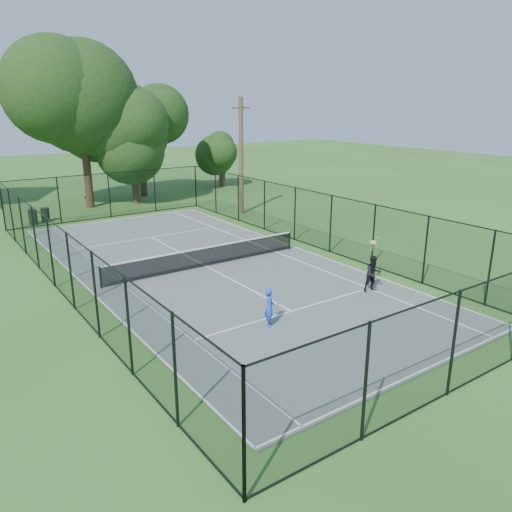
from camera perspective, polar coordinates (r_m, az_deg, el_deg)
ground at (r=23.61m, az=-5.69°, el=-1.32°), size 120.00×120.00×0.00m
tennis_court at (r=23.60m, az=-5.69°, el=-1.25°), size 11.00×24.00×0.06m
tennis_net at (r=23.43m, az=-5.73°, el=0.02°), size 10.08×0.08×0.95m
fence at (r=23.18m, az=-5.80°, el=2.20°), size 13.10×26.10×3.00m
tree_near_left at (r=38.28m, az=-19.27°, el=14.69°), size 7.95×7.95×10.37m
tree_near_mid at (r=39.05m, az=-13.92°, el=12.46°), size 5.66×5.66×7.40m
tree_near_right at (r=41.90m, az=-13.10°, el=13.60°), size 5.84×5.84×8.07m
tree_far_right at (r=46.02m, az=-3.94°, el=11.80°), size 3.84×3.84×5.08m
trash_bin_left at (r=34.63m, az=-24.13°, el=4.08°), size 0.58×0.58×0.96m
trash_bin_right at (r=35.20m, az=-22.94°, el=4.37°), size 0.58×0.58×0.91m
utility_pole at (r=34.37m, az=-1.71°, el=11.35°), size 1.40×0.30×7.78m
player_blue at (r=17.18m, az=1.57°, el=-5.87°), size 0.86×0.60×1.38m
player_black at (r=20.77m, az=13.26°, el=-1.96°), size 0.93×0.86×2.16m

